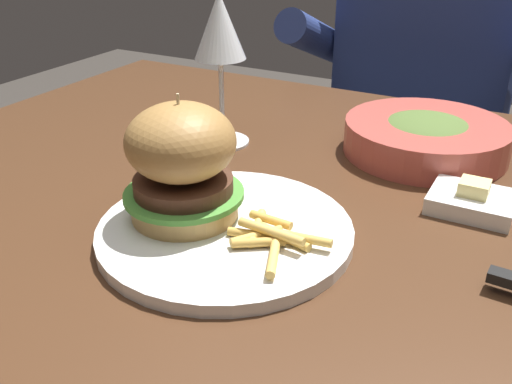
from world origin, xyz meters
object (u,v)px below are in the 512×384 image
at_px(main_plate, 225,231).
at_px(burger_sandwich, 182,162).
at_px(soup_bowl, 426,136).
at_px(butter_dish, 472,201).
at_px(wine_glass, 220,33).
at_px(diner_person, 416,138).

distance_m(main_plate, burger_sandwich, 0.08).
relative_size(burger_sandwich, soup_bowl, 0.60).
relative_size(butter_dish, soup_bowl, 0.41).
bearing_deg(soup_bowl, main_plate, -111.53).
bearing_deg(main_plate, burger_sandwich, -178.60).
xyz_separation_m(main_plate, butter_dish, (0.21, 0.18, 0.00)).
height_order(burger_sandwich, butter_dish, burger_sandwich).
relative_size(wine_glass, soup_bowl, 0.95).
relative_size(burger_sandwich, butter_dish, 1.47).
bearing_deg(main_plate, butter_dish, 40.55).
relative_size(main_plate, wine_glass, 1.26).
xyz_separation_m(main_plate, wine_glass, (-0.14, 0.22, 0.15)).
distance_m(main_plate, soup_bowl, 0.35).
xyz_separation_m(burger_sandwich, butter_dish, (0.26, 0.18, -0.06)).
height_order(soup_bowl, diner_person, diner_person).
bearing_deg(diner_person, burger_sandwich, -93.90).
xyz_separation_m(main_plate, soup_bowl, (0.13, 0.32, 0.02)).
bearing_deg(butter_dish, burger_sandwich, -145.00).
bearing_deg(wine_glass, burger_sandwich, -68.06).
bearing_deg(soup_bowl, diner_person, 103.18).
bearing_deg(wine_glass, main_plate, -57.93).
distance_m(soup_bowl, diner_person, 0.56).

